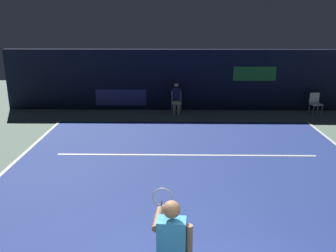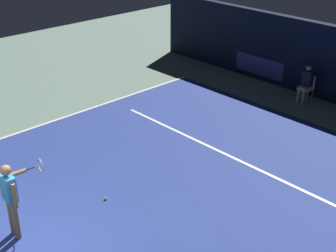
% 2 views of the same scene
% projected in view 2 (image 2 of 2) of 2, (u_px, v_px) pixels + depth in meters
% --- Properties ---
extents(ground_plane, '(29.91, 29.91, 0.00)m').
position_uv_depth(ground_plane, '(167.00, 174.00, 12.56)').
color(ground_plane, slate).
extents(court_surface, '(9.68, 10.83, 0.01)m').
position_uv_depth(court_surface, '(167.00, 174.00, 12.56)').
color(court_surface, navy).
rests_on(court_surface, ground).
extents(line_sideline_right, '(0.10, 10.83, 0.01)m').
position_uv_depth(line_sideline_right, '(66.00, 117.00, 15.70)').
color(line_sideline_right, white).
rests_on(line_sideline_right, court_surface).
extents(line_service, '(7.55, 0.10, 0.01)m').
position_uv_depth(line_service, '(216.00, 150.00, 13.72)').
color(line_service, white).
rests_on(line_service, court_surface).
extents(back_wall, '(15.25, 0.33, 2.60)m').
position_uv_depth(back_wall, '(327.00, 63.00, 16.60)').
color(back_wall, black).
rests_on(back_wall, ground).
extents(tennis_player, '(0.56, 0.96, 1.73)m').
position_uv_depth(tennis_player, '(12.00, 196.00, 9.93)').
color(tennis_player, '#8C6647').
rests_on(tennis_player, ground).
extents(line_judge_on_chair, '(0.44, 0.53, 1.32)m').
position_uv_depth(line_judge_on_chair, '(306.00, 83.00, 16.59)').
color(line_judge_on_chair, white).
rests_on(line_judge_on_chair, ground).
extents(tennis_ball, '(0.07, 0.07, 0.07)m').
position_uv_depth(tennis_ball, '(106.00, 198.00, 11.50)').
color(tennis_ball, '#CCE033').
rests_on(tennis_ball, court_surface).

